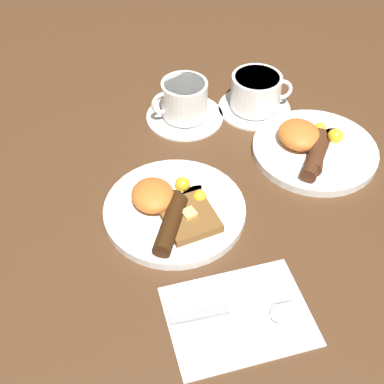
{
  "coord_description": "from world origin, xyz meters",
  "views": [
    {
      "loc": [
        0.57,
        -0.15,
        0.64
      ],
      "look_at": [
        -0.02,
        0.03,
        0.03
      ],
      "focal_mm": 50.0,
      "sensor_mm": 36.0,
      "label": 1
    }
  ],
  "objects_px": {
    "breakfast_plate_near": "(173,209)",
    "teacup_far": "(256,94)",
    "teacup_near": "(184,103)",
    "knife": "(228,308)",
    "breakfast_plate_far": "(313,147)",
    "spoon": "(275,315)"
  },
  "relations": [
    {
      "from": "breakfast_plate_far",
      "to": "teacup_near",
      "type": "distance_m",
      "value": 0.26
    },
    {
      "from": "teacup_far",
      "to": "spoon",
      "type": "relative_size",
      "value": 0.8
    },
    {
      "from": "teacup_near",
      "to": "teacup_far",
      "type": "relative_size",
      "value": 1.05
    },
    {
      "from": "breakfast_plate_near",
      "to": "knife",
      "type": "height_order",
      "value": "breakfast_plate_near"
    },
    {
      "from": "breakfast_plate_near",
      "to": "teacup_near",
      "type": "bearing_deg",
      "value": 159.61
    },
    {
      "from": "breakfast_plate_near",
      "to": "spoon",
      "type": "relative_size",
      "value": 1.29
    },
    {
      "from": "breakfast_plate_near",
      "to": "knife",
      "type": "distance_m",
      "value": 0.2
    },
    {
      "from": "breakfast_plate_far",
      "to": "teacup_far",
      "type": "distance_m",
      "value": 0.16
    },
    {
      "from": "breakfast_plate_near",
      "to": "teacup_far",
      "type": "height_order",
      "value": "teacup_far"
    },
    {
      "from": "teacup_near",
      "to": "spoon",
      "type": "distance_m",
      "value": 0.47
    },
    {
      "from": "teacup_far",
      "to": "spoon",
      "type": "distance_m",
      "value": 0.48
    },
    {
      "from": "knife",
      "to": "spoon",
      "type": "height_order",
      "value": "spoon"
    },
    {
      "from": "breakfast_plate_far",
      "to": "teacup_near",
      "type": "height_order",
      "value": "teacup_near"
    },
    {
      "from": "teacup_near",
      "to": "spoon",
      "type": "bearing_deg",
      "value": -1.27
    },
    {
      "from": "teacup_near",
      "to": "knife",
      "type": "height_order",
      "value": "teacup_near"
    },
    {
      "from": "teacup_near",
      "to": "teacup_far",
      "type": "xyz_separation_m",
      "value": [
        0.01,
        0.14,
        0.0
      ]
    },
    {
      "from": "knife",
      "to": "breakfast_plate_near",
      "type": "bearing_deg",
      "value": 101.16
    },
    {
      "from": "knife",
      "to": "spoon",
      "type": "xyz_separation_m",
      "value": [
        0.03,
        0.06,
        0.0
      ]
    },
    {
      "from": "breakfast_plate_far",
      "to": "knife",
      "type": "xyz_separation_m",
      "value": [
        0.27,
        -0.26,
        -0.01
      ]
    },
    {
      "from": "teacup_far",
      "to": "breakfast_plate_far",
      "type": "bearing_deg",
      "value": 17.47
    },
    {
      "from": "breakfast_plate_near",
      "to": "knife",
      "type": "relative_size",
      "value": 1.23
    },
    {
      "from": "breakfast_plate_near",
      "to": "breakfast_plate_far",
      "type": "xyz_separation_m",
      "value": [
        -0.07,
        0.28,
        0.0
      ]
    }
  ]
}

